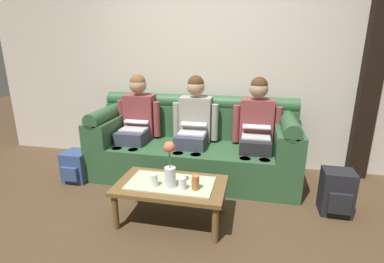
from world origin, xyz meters
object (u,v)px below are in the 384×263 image
at_px(cup_near_left, 195,183).
at_px(cup_near_right, 154,180).
at_px(coffee_table, 171,188).
at_px(flower_vase, 170,167).
at_px(person_left, 137,121).
at_px(backpack_left, 77,166).
at_px(couch, 194,147).
at_px(backpack_right, 337,193).
at_px(cup_far_center, 182,183).
at_px(person_right, 256,127).
at_px(person_middle, 194,124).

xyz_separation_m(cup_near_left, cup_near_right, (-0.36, -0.02, -0.01)).
xyz_separation_m(coffee_table, flower_vase, (0.02, -0.07, 0.24)).
distance_m(person_left, cup_near_left, 1.47).
distance_m(cup_near_right, backpack_left, 1.40).
bearing_deg(couch, backpack_left, -161.30).
bearing_deg(cup_near_right, backpack_right, 18.29).
relative_size(person_left, cup_far_center, 11.76).
bearing_deg(cup_near_left, person_right, 65.74).
bearing_deg(couch, cup_near_left, -77.53).
xyz_separation_m(couch, coffee_table, (-0.00, -1.01, -0.04)).
relative_size(couch, backpack_right, 5.56).
bearing_deg(person_middle, person_left, 179.99).
relative_size(person_middle, cup_near_left, 9.85).
xyz_separation_m(person_right, cup_near_right, (-0.85, -1.10, -0.22)).
relative_size(person_middle, backpack_left, 3.44).
bearing_deg(cup_far_center, person_middle, 96.79).
xyz_separation_m(coffee_table, backpack_right, (1.51, 0.45, -0.11)).
relative_size(cup_near_left, cup_far_center, 1.19).
bearing_deg(backpack_left, cup_near_left, -22.04).
xyz_separation_m(person_right, coffee_table, (-0.73, -1.01, -0.33)).
height_order(person_middle, backpack_left, person_middle).
relative_size(person_middle, cup_near_right, 10.99).
height_order(person_left, backpack_left, person_left).
bearing_deg(backpack_right, flower_vase, -160.69).
bearing_deg(cup_near_left, flower_vase, -179.96).
xyz_separation_m(person_right, backpack_right, (0.78, -0.56, -0.44)).
relative_size(person_right, flower_vase, 2.96).
distance_m(cup_near_left, cup_far_center, 0.11).
distance_m(couch, person_middle, 0.29).
relative_size(coffee_table, flower_vase, 2.37).
distance_m(person_middle, backpack_left, 1.49).
bearing_deg(person_right, flower_vase, -123.26).
distance_m(flower_vase, backpack_right, 1.62).
relative_size(cup_near_right, backpack_left, 0.31).
bearing_deg(person_right, couch, 179.64).
distance_m(person_left, backpack_right, 2.35).
bearing_deg(cup_near_right, person_middle, 83.57).
relative_size(cup_near_left, backpack_left, 0.35).
relative_size(person_left, backpack_right, 2.80).
height_order(couch, coffee_table, couch).
xyz_separation_m(coffee_table, cup_far_center, (0.13, -0.10, 0.11)).
height_order(person_left, flower_vase, person_left).
bearing_deg(cup_near_left, cup_far_center, -168.87).
relative_size(flower_vase, backpack_left, 1.16).
xyz_separation_m(cup_far_center, backpack_right, (1.37, 0.54, -0.22)).
relative_size(flower_vase, backpack_right, 0.95).
bearing_deg(couch, flower_vase, -89.05).
relative_size(couch, coffee_table, 2.48).
height_order(person_left, cup_near_right, person_left).
distance_m(couch, backpack_left, 1.42).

